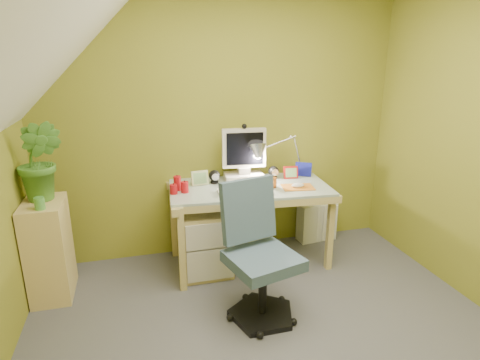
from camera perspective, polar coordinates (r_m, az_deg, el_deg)
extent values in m
cube|color=olive|center=(3.59, -2.53, 8.13)|extent=(3.20, 0.01, 2.40)
cube|color=white|center=(1.87, -23.36, 18.28)|extent=(1.10, 3.20, 1.10)
cube|color=white|center=(3.24, 0.71, -1.56)|extent=(0.45, 0.17, 0.02)
cube|color=#C16E1E|center=(3.39, 8.22, -1.01)|extent=(0.28, 0.22, 0.01)
ellipsoid|color=silver|center=(3.38, 8.23, -0.76)|extent=(0.12, 0.09, 0.04)
cylinder|color=#904815|center=(3.36, 4.70, -0.36)|extent=(0.08, 0.08, 0.08)
cube|color=#AC1512|center=(3.62, 7.23, 1.09)|extent=(0.13, 0.03, 0.11)
cube|color=navy|center=(3.70, 9.01, 1.52)|extent=(0.14, 0.10, 0.13)
cube|color=#B2BF83|center=(3.42, -5.74, 0.28)|extent=(0.15, 0.04, 0.12)
cube|color=#D7B971|center=(3.38, -25.51, -8.89)|extent=(0.28, 0.43, 0.76)
imported|color=#457F2A|center=(3.20, -26.53, 2.46)|extent=(0.38, 0.34, 0.59)
cylinder|color=#4E973E|center=(3.08, -26.61, -3.00)|extent=(0.08, 0.08, 0.09)
cube|color=silver|center=(4.08, 10.84, -5.80)|extent=(0.39, 0.19, 0.38)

